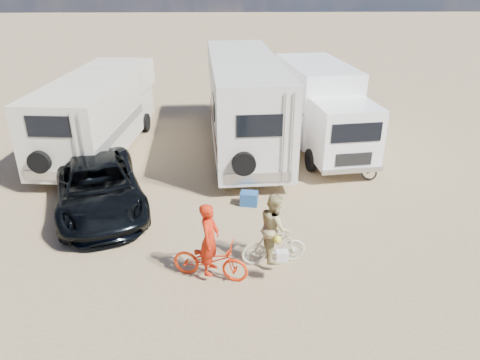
{
  "coord_description": "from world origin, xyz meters",
  "views": [
    {
      "loc": [
        -0.19,
        -10.51,
        6.86
      ],
      "look_at": [
        0.13,
        1.2,
        1.3
      ],
      "focal_mm": 33.62,
      "sensor_mm": 36.0,
      "label": 1
    }
  ],
  "objects_px": {
    "rv_main": "(244,105)",
    "box_truck": "(322,110)",
    "bike_parked": "(354,164)",
    "rider_man": "(210,245)",
    "rider_woman": "(274,233)",
    "cooler": "(249,199)",
    "crate": "(230,181)",
    "bike_man": "(210,260)",
    "bike_woman": "(274,246)",
    "dark_suv": "(98,186)",
    "rv_left": "(99,115)"
  },
  "relations": [
    {
      "from": "rv_main",
      "to": "crate",
      "type": "relative_size",
      "value": 18.91
    },
    {
      "from": "cooler",
      "to": "crate",
      "type": "distance_m",
      "value": 1.47
    },
    {
      "from": "bike_man",
      "to": "rider_woman",
      "type": "height_order",
      "value": "rider_woman"
    },
    {
      "from": "box_truck",
      "to": "rider_man",
      "type": "distance_m",
      "value": 9.5
    },
    {
      "from": "rv_left",
      "to": "bike_woman",
      "type": "xyz_separation_m",
      "value": [
        6.29,
        -7.98,
        -1.01
      ]
    },
    {
      "from": "bike_woman",
      "to": "cooler",
      "type": "height_order",
      "value": "bike_woman"
    },
    {
      "from": "dark_suv",
      "to": "bike_man",
      "type": "xyz_separation_m",
      "value": [
        3.56,
        -3.57,
        -0.26
      ]
    },
    {
      "from": "crate",
      "to": "bike_parked",
      "type": "bearing_deg",
      "value": 9.62
    },
    {
      "from": "dark_suv",
      "to": "rider_woman",
      "type": "xyz_separation_m",
      "value": [
        5.14,
        -3.03,
        0.14
      ]
    },
    {
      "from": "rv_main",
      "to": "rider_man",
      "type": "height_order",
      "value": "rv_main"
    },
    {
      "from": "bike_woman",
      "to": "bike_parked",
      "type": "height_order",
      "value": "bike_woman"
    },
    {
      "from": "box_truck",
      "to": "bike_parked",
      "type": "relative_size",
      "value": 3.88
    },
    {
      "from": "rv_main",
      "to": "bike_woman",
      "type": "height_order",
      "value": "rv_main"
    },
    {
      "from": "dark_suv",
      "to": "rider_man",
      "type": "bearing_deg",
      "value": -63.94
    },
    {
      "from": "rv_left",
      "to": "rider_woman",
      "type": "height_order",
      "value": "rv_left"
    },
    {
      "from": "box_truck",
      "to": "rider_man",
      "type": "relative_size",
      "value": 3.79
    },
    {
      "from": "bike_woman",
      "to": "rider_woman",
      "type": "bearing_deg",
      "value": -0.0
    },
    {
      "from": "dark_suv",
      "to": "bike_parked",
      "type": "relative_size",
      "value": 3.06
    },
    {
      "from": "bike_parked",
      "to": "bike_man",
      "type": "bearing_deg",
      "value": 176.56
    },
    {
      "from": "bike_woman",
      "to": "crate",
      "type": "xyz_separation_m",
      "value": [
        -1.08,
        4.47,
        -0.3
      ]
    },
    {
      "from": "dark_suv",
      "to": "rider_man",
      "type": "relative_size",
      "value": 2.98
    },
    {
      "from": "rv_main",
      "to": "bike_man",
      "type": "bearing_deg",
      "value": -101.04
    },
    {
      "from": "cooler",
      "to": "rider_man",
      "type": "bearing_deg",
      "value": -97.12
    },
    {
      "from": "bike_parked",
      "to": "crate",
      "type": "relative_size",
      "value": 3.62
    },
    {
      "from": "bike_woman",
      "to": "cooler",
      "type": "bearing_deg",
      "value": 1.42
    },
    {
      "from": "bike_parked",
      "to": "crate",
      "type": "xyz_separation_m",
      "value": [
        -4.46,
        -0.76,
        -0.27
      ]
    },
    {
      "from": "rider_woman",
      "to": "dark_suv",
      "type": "bearing_deg",
      "value": 52.26
    },
    {
      "from": "rv_main",
      "to": "bike_parked",
      "type": "bearing_deg",
      "value": -41.29
    },
    {
      "from": "rv_main",
      "to": "rider_woman",
      "type": "height_order",
      "value": "rv_main"
    },
    {
      "from": "bike_man",
      "to": "box_truck",
      "type": "bearing_deg",
      "value": -10.81
    },
    {
      "from": "rider_man",
      "to": "cooler",
      "type": "relative_size",
      "value": 3.37
    },
    {
      "from": "rider_woman",
      "to": "cooler",
      "type": "xyz_separation_m",
      "value": [
        -0.48,
        3.13,
        -0.68
      ]
    },
    {
      "from": "box_truck",
      "to": "bike_man",
      "type": "xyz_separation_m",
      "value": [
        -4.26,
        -8.46,
        -1.18
      ]
    },
    {
      "from": "bike_man",
      "to": "rider_man",
      "type": "distance_m",
      "value": 0.42
    },
    {
      "from": "rv_main",
      "to": "bike_parked",
      "type": "height_order",
      "value": "rv_main"
    },
    {
      "from": "rv_left",
      "to": "bike_parked",
      "type": "bearing_deg",
      "value": -10.86
    },
    {
      "from": "box_truck",
      "to": "dark_suv",
      "type": "bearing_deg",
      "value": -155.55
    },
    {
      "from": "crate",
      "to": "bike_man",
      "type": "bearing_deg",
      "value": -95.69
    },
    {
      "from": "dark_suv",
      "to": "rider_man",
      "type": "xyz_separation_m",
      "value": [
        3.56,
        -3.57,
        0.16
      ]
    },
    {
      "from": "bike_parked",
      "to": "cooler",
      "type": "relative_size",
      "value": 3.28
    },
    {
      "from": "bike_woman",
      "to": "rv_main",
      "type": "bearing_deg",
      "value": -4.0
    },
    {
      "from": "rv_main",
      "to": "box_truck",
      "type": "height_order",
      "value": "rv_main"
    },
    {
      "from": "cooler",
      "to": "rider_woman",
      "type": "bearing_deg",
      "value": -71.76
    },
    {
      "from": "rv_left",
      "to": "cooler",
      "type": "xyz_separation_m",
      "value": [
        5.81,
        -4.85,
        -1.29
      ]
    },
    {
      "from": "rv_left",
      "to": "dark_suv",
      "type": "bearing_deg",
      "value": -71.89
    },
    {
      "from": "rv_main",
      "to": "box_truck",
      "type": "bearing_deg",
      "value": -8.43
    },
    {
      "from": "bike_man",
      "to": "cooler",
      "type": "relative_size",
      "value": 3.46
    },
    {
      "from": "crate",
      "to": "rv_main",
      "type": "bearing_deg",
      "value": 80.53
    },
    {
      "from": "dark_suv",
      "to": "cooler",
      "type": "height_order",
      "value": "dark_suv"
    },
    {
      "from": "bike_man",
      "to": "cooler",
      "type": "bearing_deg",
      "value": -0.82
    }
  ]
}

